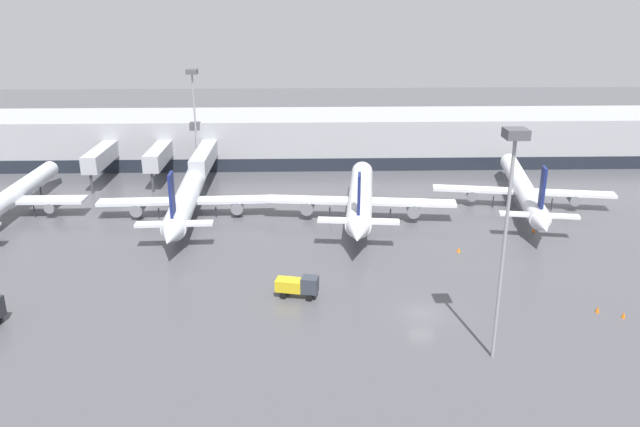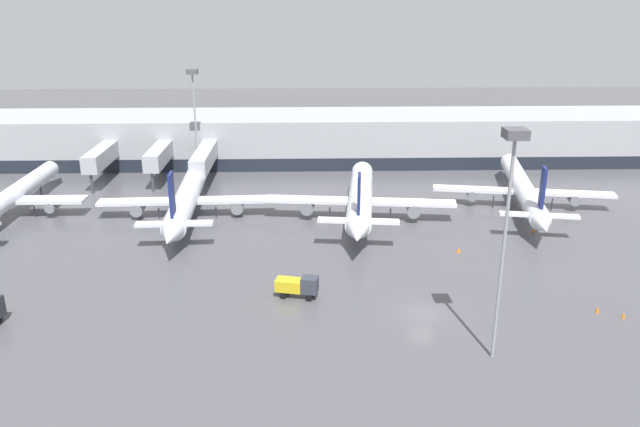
{
  "view_description": "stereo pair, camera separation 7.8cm",
  "coord_description": "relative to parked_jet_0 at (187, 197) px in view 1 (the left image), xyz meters",
  "views": [
    {
      "loc": [
        -12.01,
        -55.9,
        30.7
      ],
      "look_at": [
        -9.75,
        22.34,
        3.0
      ],
      "focal_mm": 35.0,
      "sensor_mm": 36.0,
      "label": 1
    },
    {
      "loc": [
        -11.93,
        -55.91,
        30.7
      ],
      "look_at": [
        -9.75,
        22.34,
        3.0
      ],
      "focal_mm": 35.0,
      "sensor_mm": 36.0,
      "label": 2
    }
  ],
  "objects": [
    {
      "name": "traffic_cone_0",
      "position": [
        36.26,
        -14.36,
        -2.66
      ],
      "size": [
        0.52,
        0.52,
        0.57
      ],
      "color": "orange",
      "rests_on": "ground_plane"
    },
    {
      "name": "ground_plane",
      "position": [
        28.74,
        -30.2,
        -2.94
      ],
      "size": [
        320.0,
        320.0,
        0.0
      ],
      "primitive_type": "plane",
      "color": "#4C4C51"
    },
    {
      "name": "parked_jet_0",
      "position": [
        0.0,
        0.0,
        0.0
      ],
      "size": [
        25.62,
        36.48,
        9.94
      ],
      "rotation": [
        0.0,
        0.0,
        1.61
      ],
      "color": "silver",
      "rests_on": "ground_plane"
    },
    {
      "name": "service_truck_0",
      "position": [
        16.15,
        -26.11,
        -1.56
      ],
      "size": [
        4.75,
        2.54,
        2.42
      ],
      "rotation": [
        0.0,
        0.0,
        6.06
      ],
      "color": "gold",
      "rests_on": "ground_plane"
    },
    {
      "name": "terminal_building",
      "position": [
        28.28,
        31.6,
        1.56
      ],
      "size": [
        160.0,
        31.6,
        9.0
      ],
      "color": "#9EA0A5",
      "rests_on": "ground_plane"
    },
    {
      "name": "apron_light_mast_2",
      "position": [
        33.55,
        -38.29,
        13.12
      ],
      "size": [
        1.8,
        1.8,
        20.69
      ],
      "color": "gray",
      "rests_on": "ground_plane"
    },
    {
      "name": "parked_jet_1",
      "position": [
        49.9,
        2.66,
        0.08
      ],
      "size": [
        26.64,
        37.3,
        9.8
      ],
      "rotation": [
        0.0,
        0.0,
        1.4
      ],
      "color": "silver",
      "rests_on": "ground_plane"
    },
    {
      "name": "apron_light_mast_1",
      "position": [
        -1.35,
        18.78,
        11.96
      ],
      "size": [
        1.8,
        1.8,
        18.96
      ],
      "color": "gray",
      "rests_on": "ground_plane"
    },
    {
      "name": "traffic_cone_4",
      "position": [
        46.64,
        -30.41,
        -2.59
      ],
      "size": [
        0.4,
        0.4,
        0.7
      ],
      "color": "orange",
      "rests_on": "ground_plane"
    },
    {
      "name": "traffic_cone_2",
      "position": [
        48.13,
        -7.73,
        -2.65
      ],
      "size": [
        0.47,
        0.47,
        0.58
      ],
      "color": "orange",
      "rests_on": "ground_plane"
    },
    {
      "name": "parked_jet_3",
      "position": [
        -25.62,
        0.82,
        -0.08
      ],
      "size": [
        21.22,
        36.09,
        10.08
      ],
      "rotation": [
        0.0,
        0.0,
        1.57
      ],
      "color": "silver",
      "rests_on": "ground_plane"
    },
    {
      "name": "traffic_cone_3",
      "position": [
        48.74,
        -31.61,
        -2.62
      ],
      "size": [
        0.39,
        0.39,
        0.64
      ],
      "color": "orange",
      "rests_on": "ground_plane"
    },
    {
      "name": "parked_jet_4",
      "position": [
        24.91,
        -2.0,
        0.36
      ],
      "size": [
        27.12,
        34.04,
        9.81
      ],
      "rotation": [
        0.0,
        0.0,
        1.46
      ],
      "color": "silver",
      "rests_on": "ground_plane"
    }
  ]
}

